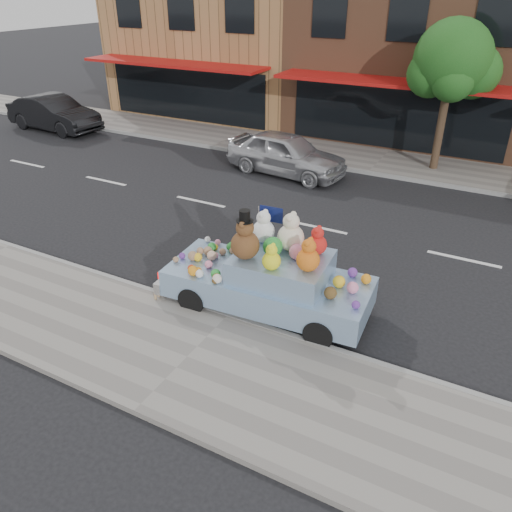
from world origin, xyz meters
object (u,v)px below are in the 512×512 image
Objects in this scene: art_car at (269,276)px; car_silver at (286,154)px; street_tree at (453,66)px; car_dark at (54,113)px.

car_silver is at bearing 108.80° from art_car.
street_tree is 1.14× the size of art_car.
art_car is at bearing -150.85° from car_silver.
street_tree is 6.28m from car_silver.
car_dark is (-16.79, -2.50, -2.91)m from street_tree.
art_car is at bearing -97.70° from street_tree.
car_silver is at bearing -88.07° from car_dark.
art_car is (3.28, -7.92, 0.05)m from car_silver.
car_silver is at bearing -148.73° from street_tree.
street_tree reaches higher than art_car.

